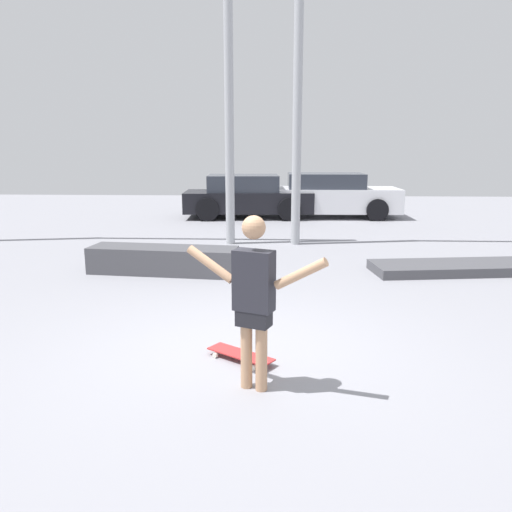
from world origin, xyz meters
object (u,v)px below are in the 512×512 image
skateboarder (254,294)px  manual_pad (452,268)px  skateboard (241,355)px  grind_box (163,260)px  parked_car_white (329,196)px  parked_car_black (247,197)px

skateboarder → manual_pad: size_ratio=0.56×
skateboarder → skateboard: (-0.17, 0.60, -0.83)m
skateboarder → manual_pad: (3.25, 4.47, -0.81)m
skateboard → grind_box: (-1.63, 3.61, 0.17)m
parked_car_white → parked_car_black: bearing=-177.0°
parked_car_white → grind_box: bearing=-116.5°
skateboard → parked_car_black: parked_car_black is taller
parked_car_white → manual_pad: bearing=-79.1°
skateboard → grind_box: grind_box is taller
skateboarder → grind_box: size_ratio=0.62×
manual_pad → parked_car_black: 8.08m
grind_box → parked_car_white: bearing=64.3°
manual_pad → parked_car_black: (-4.05, 6.97, 0.56)m
skateboarder → grind_box: skateboarder is taller
skateboarder → skateboard: bearing=127.3°
grind_box → parked_car_black: parked_car_black is taller
skateboarder → grind_box: bearing=134.8°
skateboard → manual_pad: (3.42, 3.88, 0.02)m
parked_car_white → skateboard: bearing=-100.8°
skateboard → parked_car_black: size_ratio=0.18×
skateboarder → skateboard: size_ratio=2.16×
skateboard → parked_car_black: bearing=127.9°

